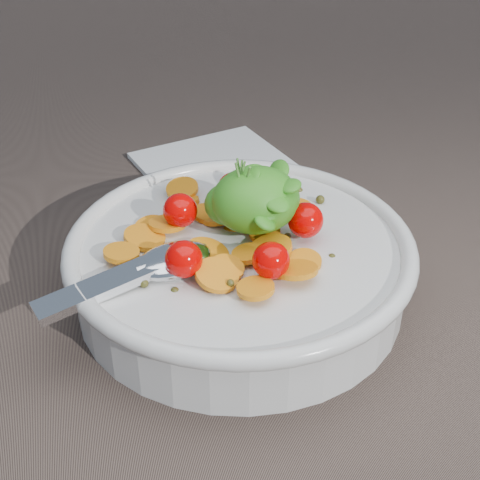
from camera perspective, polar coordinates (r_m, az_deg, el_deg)
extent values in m
plane|color=brown|center=(0.63, 0.62, -3.76)|extent=(6.00, 6.00, 0.00)
cylinder|color=silver|center=(0.60, 0.00, -2.56)|extent=(0.29, 0.29, 0.06)
torus|color=silver|center=(0.59, 0.00, -0.34)|extent=(0.31, 0.31, 0.02)
cylinder|color=silver|center=(0.62, 0.00, -4.42)|extent=(0.15, 0.15, 0.01)
cylinder|color=brown|center=(0.60, 0.00, -2.56)|extent=(0.27, 0.27, 0.04)
cylinder|color=orange|center=(0.58, 2.16, -1.18)|extent=(0.04, 0.04, 0.01)
cylinder|color=orange|center=(0.57, 2.62, -0.68)|extent=(0.05, 0.05, 0.01)
cylinder|color=orange|center=(0.56, 5.54, -1.84)|extent=(0.04, 0.04, 0.01)
cylinder|color=orange|center=(0.57, -3.61, -2.21)|extent=(0.04, 0.04, 0.01)
cylinder|color=orange|center=(0.63, 4.99, 2.85)|extent=(0.03, 0.03, 0.01)
cylinder|color=orange|center=(0.62, -7.56, 0.92)|extent=(0.04, 0.04, 0.02)
cylinder|color=orange|center=(0.63, -2.64, 2.25)|extent=(0.04, 0.04, 0.01)
cylinder|color=orange|center=(0.57, -2.79, -1.06)|extent=(0.04, 0.05, 0.02)
cylinder|color=orange|center=(0.55, -1.10, -2.37)|extent=(0.03, 0.03, 0.01)
cylinder|color=orange|center=(0.61, -6.23, 1.39)|extent=(0.05, 0.05, 0.01)
cylinder|color=orange|center=(0.62, -0.36, 1.41)|extent=(0.03, 0.03, 0.01)
cylinder|color=orange|center=(0.56, 0.67, -1.17)|extent=(0.04, 0.04, 0.01)
cylinder|color=orange|center=(0.60, 2.12, 0.67)|extent=(0.03, 0.03, 0.01)
cylinder|color=orange|center=(0.52, 1.34, -4.14)|extent=(0.04, 0.04, 0.01)
cylinder|color=orange|center=(0.58, 3.07, -1.41)|extent=(0.04, 0.04, 0.02)
cylinder|color=orange|center=(0.64, -4.79, 3.17)|extent=(0.04, 0.04, 0.02)
cylinder|color=orange|center=(0.58, -5.62, -1.35)|extent=(0.04, 0.04, 0.01)
cylinder|color=orange|center=(0.57, -0.87, -1.99)|extent=(0.04, 0.04, 0.01)
cylinder|color=orange|center=(0.66, -4.95, 4.38)|extent=(0.05, 0.04, 0.01)
cylinder|color=orange|center=(0.60, -8.15, 0.22)|extent=(0.04, 0.04, 0.01)
cylinder|color=orange|center=(0.54, 4.77, -2.55)|extent=(0.05, 0.05, 0.02)
cylinder|color=orange|center=(0.62, -1.64, 1.99)|extent=(0.05, 0.05, 0.02)
cylinder|color=orange|center=(0.57, -10.09, -1.08)|extent=(0.03, 0.03, 0.01)
cylinder|color=orange|center=(0.54, -1.98, -3.00)|extent=(0.04, 0.04, 0.02)
sphere|color=#413F15|center=(0.55, -9.49, -2.88)|extent=(0.01, 0.01, 0.01)
sphere|color=#413F15|center=(0.53, -0.82, -3.69)|extent=(0.01, 0.01, 0.01)
sphere|color=#413F15|center=(0.65, 6.86, 3.44)|extent=(0.01, 0.01, 0.01)
sphere|color=#413F15|center=(0.56, -4.26, -1.80)|extent=(0.01, 0.01, 0.01)
sphere|color=#413F15|center=(0.54, -8.21, -3.66)|extent=(0.01, 0.01, 0.01)
sphere|color=#413F15|center=(0.57, -3.14, -0.61)|extent=(0.01, 0.01, 0.01)
sphere|color=#413F15|center=(0.66, -0.34, 3.42)|extent=(0.01, 0.01, 0.01)
sphere|color=#413F15|center=(0.58, 3.67, -0.58)|extent=(0.01, 0.01, 0.01)
sphere|color=#413F15|center=(0.67, 5.04, 4.22)|extent=(0.01, 0.01, 0.01)
sphere|color=#413F15|center=(0.55, -5.13, -2.46)|extent=(0.01, 0.01, 0.01)
sphere|color=#413F15|center=(0.60, 4.07, 0.30)|extent=(0.01, 0.01, 0.01)
sphere|color=#413F15|center=(0.54, -5.58, -4.36)|extent=(0.01, 0.01, 0.01)
sphere|color=#413F15|center=(0.58, 7.85, -1.48)|extent=(0.01, 0.01, 0.01)
sphere|color=#413F15|center=(0.55, 3.57, -2.86)|extent=(0.01, 0.01, 0.01)
sphere|color=#413F15|center=(0.56, -2.04, -2.02)|extent=(0.01, 0.01, 0.01)
sphere|color=#D00100|center=(0.59, 5.62, 1.69)|extent=(0.03, 0.03, 0.03)
sphere|color=#D00100|center=(0.63, -0.56, 4.43)|extent=(0.03, 0.03, 0.03)
sphere|color=#D00100|center=(0.60, -5.13, 2.52)|extent=(0.03, 0.03, 0.03)
sphere|color=#D00100|center=(0.54, -4.82, -1.65)|extent=(0.03, 0.03, 0.03)
sphere|color=#D00100|center=(0.53, 2.66, -1.75)|extent=(0.03, 0.03, 0.03)
ellipsoid|color=green|center=(0.58, 1.36, 3.44)|extent=(0.08, 0.07, 0.06)
ellipsoid|color=green|center=(0.59, -0.90, 3.09)|extent=(0.05, 0.05, 0.04)
ellipsoid|color=green|center=(0.56, 3.19, 3.15)|extent=(0.03, 0.03, 0.02)
ellipsoid|color=green|center=(0.57, 1.66, 3.96)|extent=(0.03, 0.03, 0.02)
ellipsoid|color=green|center=(0.58, 2.65, 3.30)|extent=(0.03, 0.03, 0.03)
ellipsoid|color=green|center=(0.57, 2.70, 2.82)|extent=(0.03, 0.03, 0.02)
ellipsoid|color=green|center=(0.58, 1.27, 4.31)|extent=(0.03, 0.03, 0.02)
ellipsoid|color=green|center=(0.58, 1.19, 5.69)|extent=(0.03, 0.02, 0.02)
ellipsoid|color=green|center=(0.58, 1.80, 4.17)|extent=(0.04, 0.04, 0.01)
ellipsoid|color=green|center=(0.57, 0.77, 5.36)|extent=(0.03, 0.03, 0.02)
ellipsoid|color=green|center=(0.57, 4.30, 4.61)|extent=(0.03, 0.03, 0.01)
ellipsoid|color=green|center=(0.57, 2.99, 3.88)|extent=(0.02, 0.03, 0.02)
ellipsoid|color=green|center=(0.57, 2.26, 2.58)|extent=(0.03, 0.03, 0.02)
ellipsoid|color=green|center=(0.56, 2.44, 2.41)|extent=(0.03, 0.04, 0.01)
ellipsoid|color=green|center=(0.62, 3.36, 5.96)|extent=(0.02, 0.03, 0.02)
ellipsoid|color=green|center=(0.57, 2.25, 5.54)|extent=(0.02, 0.02, 0.01)
ellipsoid|color=green|center=(0.58, 3.56, 3.93)|extent=(0.02, 0.02, 0.01)
ellipsoid|color=green|center=(0.57, 0.87, 5.08)|extent=(0.03, 0.03, 0.01)
ellipsoid|color=green|center=(0.56, 1.25, 2.71)|extent=(0.03, 0.03, 0.01)
ellipsoid|color=green|center=(0.55, 2.14, 1.49)|extent=(0.03, 0.02, 0.02)
cylinder|color=#4C8C33|center=(0.57, -0.23, 4.35)|extent=(0.02, 0.01, 0.05)
cylinder|color=#4C8C33|center=(0.57, -0.14, 4.35)|extent=(0.01, 0.01, 0.05)
cylinder|color=#4C8C33|center=(0.57, 0.34, 4.40)|extent=(0.01, 0.02, 0.05)
cylinder|color=#4C8C33|center=(0.57, 0.17, 4.57)|extent=(0.01, 0.01, 0.05)
cylinder|color=#4C8C33|center=(0.57, 0.18, 4.29)|extent=(0.01, 0.01, 0.05)
ellipsoid|color=silver|center=(0.56, -5.71, -1.75)|extent=(0.08, 0.06, 0.02)
cube|color=silver|center=(0.54, -10.73, -3.53)|extent=(0.13, 0.06, 0.02)
cylinder|color=silver|center=(0.55, -7.69, -2.34)|extent=(0.03, 0.02, 0.01)
cube|color=white|center=(0.84, -2.18, 6.50)|extent=(0.21, 0.19, 0.01)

